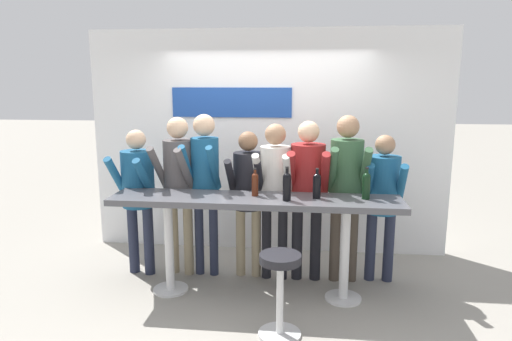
{
  "coord_description": "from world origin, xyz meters",
  "views": [
    {
      "loc": [
        0.49,
        -4.26,
        2.12
      ],
      "look_at": [
        0.0,
        0.08,
        1.27
      ],
      "focal_mm": 32.0,
      "sensor_mm": 36.0,
      "label": 1
    }
  ],
  "objects_px": {
    "person_far_left": "(138,186)",
    "person_center_right": "(275,184)",
    "tasting_table": "(255,212)",
    "person_center_left": "(205,175)",
    "bar_stool": "(280,283)",
    "wine_bottle_0": "(255,183)",
    "person_far_right": "(346,180)",
    "person_left": "(179,178)",
    "wine_bottle_2": "(317,184)",
    "person_right": "(308,183)",
    "wine_bottle_3": "(287,185)",
    "person_rightmost": "(383,192)",
    "wine_bottle_1": "(366,184)",
    "person_center": "(248,188)"
  },
  "relations": [
    {
      "from": "tasting_table",
      "to": "wine_bottle_3",
      "type": "xyz_separation_m",
      "value": [
        0.31,
        -0.09,
        0.3
      ]
    },
    {
      "from": "person_far_left",
      "to": "wine_bottle_1",
      "type": "distance_m",
      "value": 2.42
    },
    {
      "from": "person_right",
      "to": "wine_bottle_1",
      "type": "bearing_deg",
      "value": -34.8
    },
    {
      "from": "tasting_table",
      "to": "wine_bottle_0",
      "type": "bearing_deg",
      "value": 97.15
    },
    {
      "from": "person_far_left",
      "to": "person_center_right",
      "type": "relative_size",
      "value": 0.95
    },
    {
      "from": "person_left",
      "to": "wine_bottle_1",
      "type": "height_order",
      "value": "person_left"
    },
    {
      "from": "person_right",
      "to": "person_rightmost",
      "type": "distance_m",
      "value": 0.79
    },
    {
      "from": "person_right",
      "to": "person_rightmost",
      "type": "xyz_separation_m",
      "value": [
        0.78,
        0.05,
        -0.09
      ]
    },
    {
      "from": "bar_stool",
      "to": "person_center",
      "type": "distance_m",
      "value": 1.36
    },
    {
      "from": "person_center_right",
      "to": "wine_bottle_3",
      "type": "bearing_deg",
      "value": -69.14
    },
    {
      "from": "person_far_left",
      "to": "person_right",
      "type": "relative_size",
      "value": 0.94
    },
    {
      "from": "bar_stool",
      "to": "person_far_right",
      "type": "height_order",
      "value": "person_far_right"
    },
    {
      "from": "tasting_table",
      "to": "person_far_left",
      "type": "xyz_separation_m",
      "value": [
        -1.33,
        0.39,
        0.13
      ]
    },
    {
      "from": "person_far_left",
      "to": "person_center",
      "type": "xyz_separation_m",
      "value": [
        1.2,
        0.07,
        0.0
      ]
    },
    {
      "from": "person_far_left",
      "to": "wine_bottle_3",
      "type": "xyz_separation_m",
      "value": [
        1.64,
        -0.48,
        0.17
      ]
    },
    {
      "from": "tasting_table",
      "to": "wine_bottle_1",
      "type": "xyz_separation_m",
      "value": [
        1.06,
        0.06,
        0.29
      ]
    },
    {
      "from": "wine_bottle_0",
      "to": "wine_bottle_2",
      "type": "height_order",
      "value": "wine_bottle_2"
    },
    {
      "from": "person_left",
      "to": "person_right",
      "type": "bearing_deg",
      "value": 11.1
    },
    {
      "from": "bar_stool",
      "to": "wine_bottle_0",
      "type": "relative_size",
      "value": 2.62
    },
    {
      "from": "person_left",
      "to": "person_center_right",
      "type": "relative_size",
      "value": 1.03
    },
    {
      "from": "bar_stool",
      "to": "person_center_right",
      "type": "distance_m",
      "value": 1.29
    },
    {
      "from": "person_far_left",
      "to": "person_center_right",
      "type": "xyz_separation_m",
      "value": [
        1.49,
        0.02,
        0.06
      ]
    },
    {
      "from": "tasting_table",
      "to": "person_far_right",
      "type": "xyz_separation_m",
      "value": [
        0.9,
        0.45,
        0.25
      ]
    },
    {
      "from": "person_far_right",
      "to": "wine_bottle_3",
      "type": "distance_m",
      "value": 0.8
    },
    {
      "from": "person_far_left",
      "to": "person_far_right",
      "type": "distance_m",
      "value": 2.24
    },
    {
      "from": "tasting_table",
      "to": "person_right",
      "type": "xyz_separation_m",
      "value": [
        0.51,
        0.44,
        0.21
      ]
    },
    {
      "from": "person_left",
      "to": "person_center_right",
      "type": "xyz_separation_m",
      "value": [
        1.05,
        -0.02,
        -0.04
      ]
    },
    {
      "from": "wine_bottle_1",
      "to": "wine_bottle_2",
      "type": "bearing_deg",
      "value": -176.49
    },
    {
      "from": "person_right",
      "to": "person_far_right",
      "type": "relative_size",
      "value": 0.97
    },
    {
      "from": "tasting_table",
      "to": "wine_bottle_0",
      "type": "height_order",
      "value": "wine_bottle_0"
    },
    {
      "from": "tasting_table",
      "to": "wine_bottle_3",
      "type": "distance_m",
      "value": 0.44
    },
    {
      "from": "bar_stool",
      "to": "person_far_left",
      "type": "relative_size",
      "value": 0.45
    },
    {
      "from": "tasting_table",
      "to": "bar_stool",
      "type": "bearing_deg",
      "value": -68.05
    },
    {
      "from": "tasting_table",
      "to": "person_center_left",
      "type": "bearing_deg",
      "value": 143.46
    },
    {
      "from": "person_rightmost",
      "to": "wine_bottle_2",
      "type": "height_order",
      "value": "person_rightmost"
    },
    {
      "from": "person_far_left",
      "to": "wine_bottle_2",
      "type": "distance_m",
      "value": 1.96
    },
    {
      "from": "person_center",
      "to": "wine_bottle_1",
      "type": "relative_size",
      "value": 5.2
    },
    {
      "from": "person_center_left",
      "to": "person_center",
      "type": "distance_m",
      "value": 0.48
    },
    {
      "from": "person_rightmost",
      "to": "wine_bottle_0",
      "type": "distance_m",
      "value": 1.38
    },
    {
      "from": "tasting_table",
      "to": "person_center_left",
      "type": "xyz_separation_m",
      "value": [
        -0.59,
        0.44,
        0.27
      ]
    },
    {
      "from": "person_center_left",
      "to": "wine_bottle_0",
      "type": "xyz_separation_m",
      "value": [
        0.59,
        -0.38,
        0.01
      ]
    },
    {
      "from": "person_center",
      "to": "person_right",
      "type": "xyz_separation_m",
      "value": [
        0.63,
        -0.03,
        0.07
      ]
    },
    {
      "from": "bar_stool",
      "to": "wine_bottle_0",
      "type": "distance_m",
      "value": 1.07
    },
    {
      "from": "bar_stool",
      "to": "person_rightmost",
      "type": "height_order",
      "value": "person_rightmost"
    },
    {
      "from": "bar_stool",
      "to": "person_center_right",
      "type": "height_order",
      "value": "person_center_right"
    },
    {
      "from": "person_center_left",
      "to": "wine_bottle_2",
      "type": "relative_size",
      "value": 6.07
    },
    {
      "from": "person_left",
      "to": "person_center",
      "type": "relative_size",
      "value": 1.09
    },
    {
      "from": "person_far_left",
      "to": "person_center_left",
      "type": "relative_size",
      "value": 0.91
    },
    {
      "from": "wine_bottle_2",
      "to": "wine_bottle_0",
      "type": "bearing_deg",
      "value": 176.98
    },
    {
      "from": "person_right",
      "to": "person_rightmost",
      "type": "relative_size",
      "value": 1.09
    }
  ]
}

